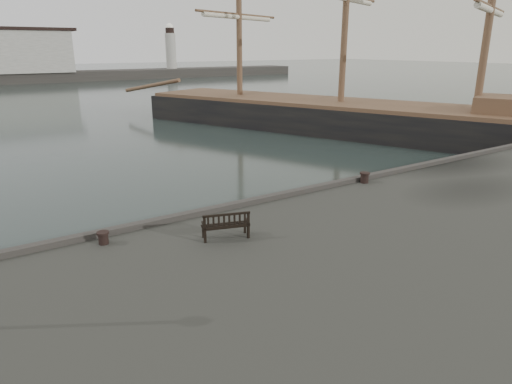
% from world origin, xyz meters
% --- Properties ---
extents(ground, '(400.00, 400.00, 0.00)m').
position_xyz_m(ground, '(0.00, 0.00, 0.00)').
color(ground, black).
rests_on(ground, ground).
extents(bench, '(1.47, 0.88, 0.80)m').
position_xyz_m(bench, '(-1.25, -2.32, 1.82)').
color(bench, black).
rests_on(bench, quay).
extents(bollard_left, '(0.39, 0.39, 0.37)m').
position_xyz_m(bollard_left, '(-4.39, -0.76, 1.74)').
color(bollard_left, black).
rests_on(bollard_left, quay).
extents(bollard_right, '(0.45, 0.45, 0.44)m').
position_xyz_m(bollard_right, '(6.42, -0.50, 1.78)').
color(bollard_right, black).
rests_on(bollard_right, quay).
extents(tall_ship_main, '(21.42, 37.69, 28.26)m').
position_xyz_m(tall_ship_main, '(20.19, 15.47, 0.72)').
color(tall_ship_main, black).
rests_on(tall_ship_main, ground).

